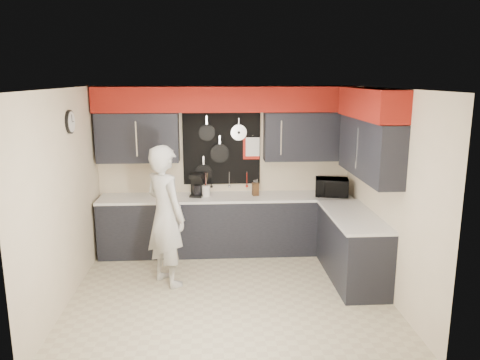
{
  "coord_description": "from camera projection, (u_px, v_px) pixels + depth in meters",
  "views": [
    {
      "loc": [
        -0.2,
        -5.6,
        2.74
      ],
      "look_at": [
        0.17,
        0.5,
        1.38
      ],
      "focal_mm": 35.0,
      "sensor_mm": 36.0,
      "label": 1
    }
  ],
  "objects": [
    {
      "name": "base_cabinets",
      "position": [
        259.0,
        230.0,
        7.09
      ],
      "size": [
        3.95,
        2.2,
        0.92
      ],
      "color": "black",
      "rests_on": "ground"
    },
    {
      "name": "right_wall_assembly",
      "position": [
        372.0,
        140.0,
        6.01
      ],
      "size": [
        0.36,
        3.5,
        2.6
      ],
      "color": "beige",
      "rests_on": "ground"
    },
    {
      "name": "knife_block",
      "position": [
        255.0,
        189.0,
        7.29
      ],
      "size": [
        0.11,
        0.11,
        0.2
      ],
      "primitive_type": "cube",
      "rotation": [
        0.0,
        0.0,
        0.21
      ],
      "color": "#372111",
      "rests_on": "base_cabinets"
    },
    {
      "name": "microwave",
      "position": [
        332.0,
        187.0,
        7.26
      ],
      "size": [
        0.55,
        0.43,
        0.28
      ],
      "primitive_type": "imported",
      "rotation": [
        0.0,
        0.0,
        -0.2
      ],
      "color": "black",
      "rests_on": "base_cabinets"
    },
    {
      "name": "ground",
      "position": [
        230.0,
        292.0,
        6.06
      ],
      "size": [
        4.0,
        4.0,
        0.0
      ],
      "primitive_type": "plane",
      "color": "#C0B896",
      "rests_on": "ground"
    },
    {
      "name": "person",
      "position": [
        166.0,
        216.0,
        6.15
      ],
      "size": [
        0.79,
        0.82,
        1.89
      ],
      "primitive_type": "imported",
      "rotation": [
        0.0,
        0.0,
        2.28
      ],
      "color": "beige",
      "rests_on": "ground"
    },
    {
      "name": "utensil_crock",
      "position": [
        206.0,
        191.0,
        7.25
      ],
      "size": [
        0.13,
        0.13,
        0.17
      ],
      "primitive_type": "cylinder",
      "color": "silver",
      "rests_on": "base_cabinets"
    },
    {
      "name": "back_wall_assembly",
      "position": [
        225.0,
        125.0,
        7.19
      ],
      "size": [
        4.0,
        0.36,
        2.6
      ],
      "color": "beige",
      "rests_on": "ground"
    },
    {
      "name": "left_wall_assembly",
      "position": [
        65.0,
        195.0,
        5.67
      ],
      "size": [
        0.05,
        3.5,
        2.6
      ],
      "color": "beige",
      "rests_on": "ground"
    },
    {
      "name": "coffee_maker",
      "position": [
        197.0,
        184.0,
        7.25
      ],
      "size": [
        0.25,
        0.28,
        0.35
      ],
      "rotation": [
        0.0,
        0.0,
        -0.25
      ],
      "color": "black",
      "rests_on": "base_cabinets"
    }
  ]
}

